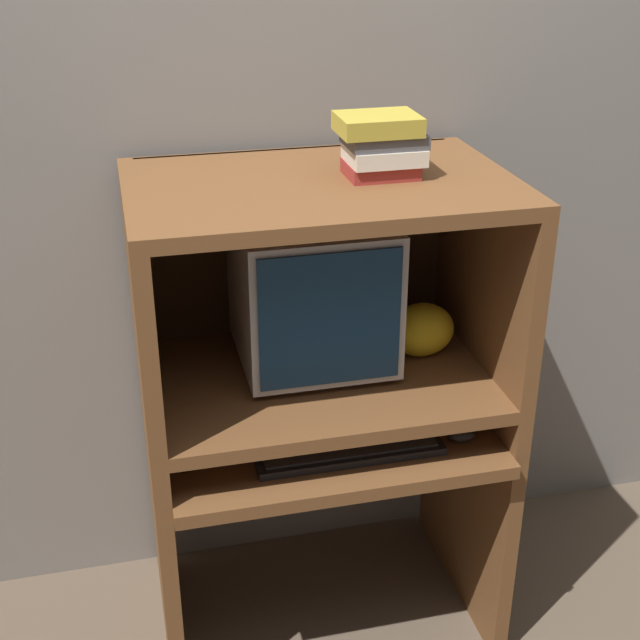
# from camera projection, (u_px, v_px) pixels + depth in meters

# --- Properties ---
(wall_back) EXTENTS (6.00, 0.06, 2.60)m
(wall_back) POSITION_uv_depth(u_px,v_px,m) (289.00, 147.00, 2.41)
(wall_back) COLOR gray
(wall_back) RESTS_ON ground_plane
(desk_base) EXTENTS (0.92, 0.64, 0.67)m
(desk_base) POSITION_uv_depth(u_px,v_px,m) (324.00, 503.00, 2.44)
(desk_base) COLOR brown
(desk_base) RESTS_ON ground_plane
(desk_monitor_shelf) EXTENTS (0.92, 0.61, 0.13)m
(desk_monitor_shelf) POSITION_uv_depth(u_px,v_px,m) (321.00, 382.00, 2.32)
(desk_monitor_shelf) COLOR brown
(desk_monitor_shelf) RESTS_ON desk_base
(hutch_upper) EXTENTS (0.92, 0.61, 0.51)m
(hutch_upper) POSITION_uv_depth(u_px,v_px,m) (318.00, 242.00, 2.18)
(hutch_upper) COLOR brown
(hutch_upper) RESTS_ON desk_monitor_shelf
(crt_monitor) EXTENTS (0.38, 0.39, 0.40)m
(crt_monitor) POSITION_uv_depth(u_px,v_px,m) (312.00, 290.00, 2.28)
(crt_monitor) COLOR #B2B2B7
(crt_monitor) RESTS_ON desk_monitor_shelf
(keyboard) EXTENTS (0.47, 0.13, 0.03)m
(keyboard) POSITION_uv_depth(u_px,v_px,m) (348.00, 449.00, 2.21)
(keyboard) COLOR black
(keyboard) RESTS_ON desk_base
(mouse) EXTENTS (0.07, 0.05, 0.03)m
(mouse) POSITION_uv_depth(u_px,v_px,m) (462.00, 435.00, 2.26)
(mouse) COLOR #28282B
(mouse) RESTS_ON desk_base
(snack_bag) EXTENTS (0.18, 0.13, 0.15)m
(snack_bag) POSITION_uv_depth(u_px,v_px,m) (421.00, 330.00, 2.37)
(snack_bag) COLOR gold
(snack_bag) RESTS_ON desk_monitor_shelf
(book_stack) EXTENTS (0.20, 0.15, 0.15)m
(book_stack) POSITION_uv_depth(u_px,v_px,m) (381.00, 144.00, 2.08)
(book_stack) COLOR maroon
(book_stack) RESTS_ON hutch_upper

